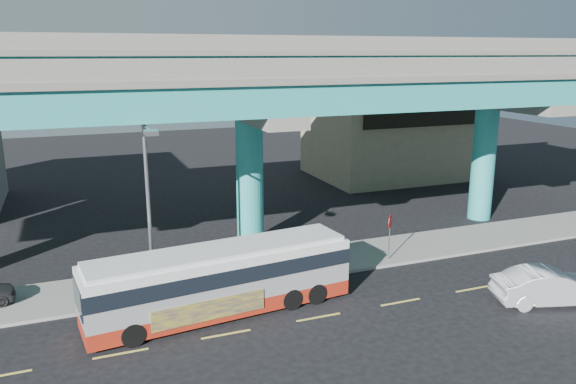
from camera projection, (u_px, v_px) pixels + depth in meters
name	position (u px, v px, depth m)	size (l,w,h in m)	color
ground	(316.00, 314.00, 23.77)	(120.00, 120.00, 0.00)	black
sidewalk	(272.00, 268.00, 28.72)	(70.00, 4.00, 0.15)	gray
lane_markings	(319.00, 317.00, 23.50)	(58.00, 0.12, 0.01)	#D8C64C
viaduct	(248.00, 84.00, 29.78)	(52.00, 12.40, 11.70)	teal
building_beige	(395.00, 136.00, 50.06)	(14.00, 10.23, 7.00)	tan
transit_bus	(221.00, 278.00, 23.52)	(11.55, 3.65, 2.91)	#A02413
sedan	(549.00, 286.00, 24.64)	(5.10, 2.98, 1.59)	#B7B7BC
street_lamp	(149.00, 188.00, 23.41)	(0.50, 2.57, 7.93)	gray
stop_sign	(390.00, 227.00, 29.25)	(0.55, 0.54, 2.46)	gray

